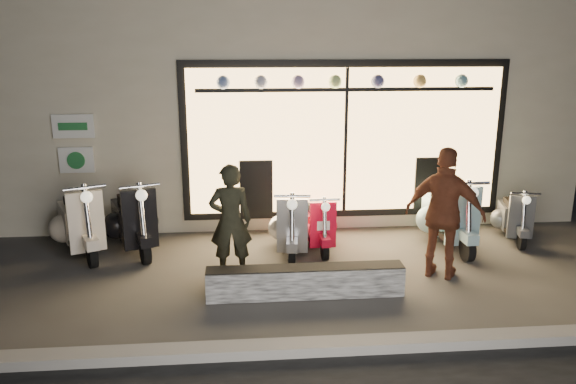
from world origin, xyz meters
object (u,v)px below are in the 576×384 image
object	(u,v)px
scooter_silver	(293,224)
woman	(445,214)
scooter_red	(318,223)
man	(231,221)
graffiti_barrier	(305,282)

from	to	relation	value
scooter_silver	woman	size ratio (longest dim) A/B	0.79
scooter_red	woman	world-z (taller)	woman
man	woman	world-z (taller)	woman
graffiti_barrier	man	world-z (taller)	man
man	scooter_red	bearing A→B (deg)	-142.90
graffiti_barrier	scooter_silver	size ratio (longest dim) A/B	1.75
scooter_silver	man	xyz separation A→B (m)	(-0.94, -0.96, 0.39)
graffiti_barrier	woman	distance (m)	2.12
scooter_red	woman	distance (m)	2.14
graffiti_barrier	woman	bearing A→B (deg)	13.33
scooter_silver	scooter_red	bearing A→B (deg)	26.14
graffiti_barrier	man	distance (m)	1.34
graffiti_barrier	scooter_red	distance (m)	1.91
scooter_silver	man	bearing A→B (deg)	-128.37
graffiti_barrier	scooter_silver	xyz separation A→B (m)	(0.00, 1.71, 0.21)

